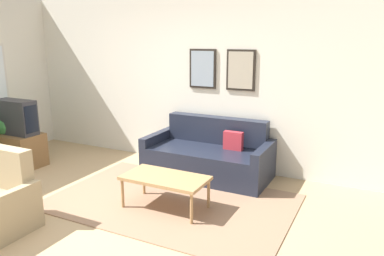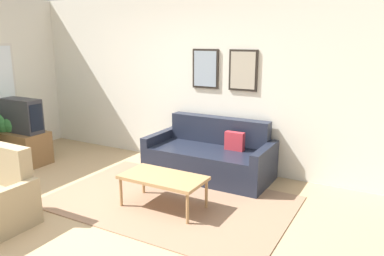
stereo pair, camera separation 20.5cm
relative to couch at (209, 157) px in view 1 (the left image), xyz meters
The scene contains 9 objects.
ground_plane 2.19m from the couch, 110.19° to the right, with size 16.00×16.00×0.00m, color tan.
area_rug 1.12m from the couch, 92.00° to the right, with size 2.97×1.91×0.01m.
wall_back 1.37m from the couch, 147.66° to the left, with size 8.00×0.09×2.70m.
couch is the anchor object (origin of this frame).
coffee_table 1.27m from the couch, 90.30° to the right, with size 1.01×0.54×0.41m.
tv_stand 3.06m from the couch, 161.40° to the right, with size 0.74×0.51×0.53m.
tv 3.10m from the couch, 161.38° to the right, with size 0.71×0.28×0.54m.
potted_plant_by_window 3.45m from the couch, 164.58° to the right, with size 0.58×0.58×0.91m.
potted_plant_small 3.22m from the couch, 164.67° to the right, with size 0.59×0.59×0.94m.
Camera 1 is at (2.91, -2.82, 2.01)m, focal length 35.00 mm.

